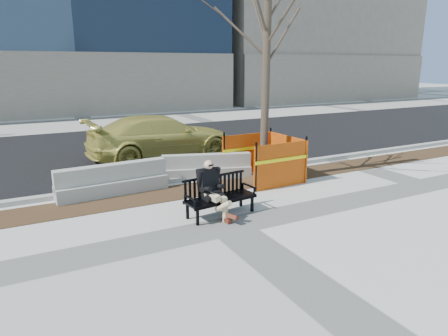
{
  "coord_description": "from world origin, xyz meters",
  "views": [
    {
      "loc": [
        -3.65,
        -6.81,
        3.29
      ],
      "look_at": [
        0.54,
        1.24,
        0.9
      ],
      "focal_mm": 31.88,
      "sensor_mm": 36.0,
      "label": 1
    }
  ],
  "objects_px": {
    "tree_fence": "(263,180)",
    "jersey_barrier_right": "(207,178)",
    "bench": "(221,215)",
    "seated_man": "(211,216)",
    "jersey_barrier_left": "(114,194)",
    "sedan": "(163,157)"
  },
  "relations": [
    {
      "from": "seated_man",
      "to": "jersey_barrier_left",
      "type": "relative_size",
      "value": 0.45
    },
    {
      "from": "seated_man",
      "to": "sedan",
      "type": "xyz_separation_m",
      "value": [
        0.94,
        6.01,
        0.0
      ]
    },
    {
      "from": "bench",
      "to": "jersey_barrier_right",
      "type": "relative_size",
      "value": 0.64
    },
    {
      "from": "bench",
      "to": "sedan",
      "type": "xyz_separation_m",
      "value": [
        0.71,
        6.03,
        0.0
      ]
    },
    {
      "from": "tree_fence",
      "to": "jersey_barrier_right",
      "type": "distance_m",
      "value": 1.66
    },
    {
      "from": "seated_man",
      "to": "jersey_barrier_right",
      "type": "height_order",
      "value": "seated_man"
    },
    {
      "from": "seated_man",
      "to": "jersey_barrier_right",
      "type": "relative_size",
      "value": 0.49
    },
    {
      "from": "sedan",
      "to": "jersey_barrier_left",
      "type": "height_order",
      "value": "sedan"
    },
    {
      "from": "bench",
      "to": "seated_man",
      "type": "height_order",
      "value": "seated_man"
    },
    {
      "from": "jersey_barrier_left",
      "to": "jersey_barrier_right",
      "type": "height_order",
      "value": "jersey_barrier_left"
    },
    {
      "from": "bench",
      "to": "sedan",
      "type": "relative_size",
      "value": 0.32
    },
    {
      "from": "bench",
      "to": "jersey_barrier_left",
      "type": "distance_m",
      "value": 3.16
    },
    {
      "from": "tree_fence",
      "to": "jersey_barrier_left",
      "type": "bearing_deg",
      "value": 170.85
    },
    {
      "from": "seated_man",
      "to": "tree_fence",
      "type": "xyz_separation_m",
      "value": [
        2.61,
        1.91,
        0.0
      ]
    },
    {
      "from": "tree_fence",
      "to": "jersey_barrier_right",
      "type": "bearing_deg",
      "value": 147.77
    },
    {
      "from": "sedan",
      "to": "jersey_barrier_left",
      "type": "distance_m",
      "value": 4.25
    },
    {
      "from": "sedan",
      "to": "jersey_barrier_right",
      "type": "relative_size",
      "value": 2.02
    },
    {
      "from": "sedan",
      "to": "jersey_barrier_right",
      "type": "xyz_separation_m",
      "value": [
        0.27,
        -3.21,
        0.0
      ]
    },
    {
      "from": "bench",
      "to": "seated_man",
      "type": "bearing_deg",
      "value": 168.51
    },
    {
      "from": "tree_fence",
      "to": "sedan",
      "type": "relative_size",
      "value": 1.28
    },
    {
      "from": "jersey_barrier_right",
      "to": "jersey_barrier_left",
      "type": "bearing_deg",
      "value": -157.9
    },
    {
      "from": "jersey_barrier_right",
      "to": "sedan",
      "type": "bearing_deg",
      "value": 112.48
    }
  ]
}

